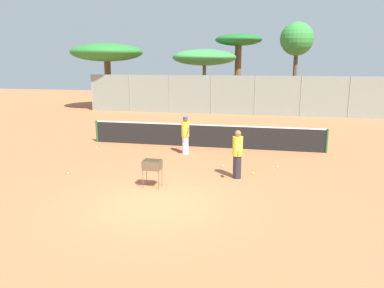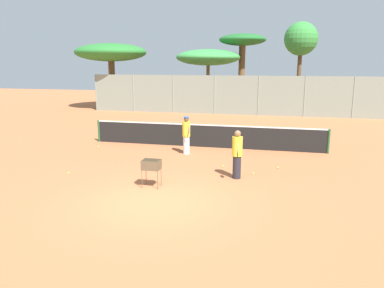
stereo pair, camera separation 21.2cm
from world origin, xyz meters
name	(u,v)px [view 1 (the left image)]	position (x,y,z in m)	size (l,w,h in m)	color
ground_plane	(156,203)	(0.00, 0.00, 0.00)	(80.00, 80.00, 0.00)	#B7663D
tennis_net	(204,135)	(0.00, 7.27, 0.56)	(10.89, 0.10, 1.07)	#26592D
back_fence	(233,95)	(0.00, 18.74, 1.46)	(23.07, 0.08, 2.92)	gray
tree_0	(204,58)	(-2.89, 22.50, 4.27)	(5.41, 5.41, 4.97)	brown
tree_1	(239,43)	(-0.16, 23.63, 5.47)	(3.99, 3.99, 6.26)	brown
tree_2	(297,40)	(4.60, 22.76, 5.63)	(2.66, 2.66, 7.05)	brown
tree_3	(107,53)	(-10.82, 20.43, 4.64)	(5.96, 5.96, 5.44)	brown
player_white_outfit	(185,135)	(-0.54, 5.81, 0.84)	(0.49, 0.82, 1.61)	white
player_red_cap	(237,154)	(1.98, 2.79, 0.85)	(0.34, 0.89, 1.65)	#26262D
ball_cart	(152,167)	(-0.51, 1.28, 0.65)	(0.56, 0.41, 0.88)	brown
tennis_ball_0	(223,166)	(1.32, 4.11, 0.03)	(0.07, 0.07, 0.07)	#D1E54C
tennis_ball_1	(68,173)	(-3.86, 1.93, 0.03)	(0.07, 0.07, 0.07)	#D1E54C
tennis_ball_2	(253,173)	(2.50, 3.40, 0.03)	(0.07, 0.07, 0.07)	#D1E54C
tennis_ball_3	(240,169)	(1.99, 3.81, 0.03)	(0.07, 0.07, 0.07)	#D1E54C
tennis_ball_4	(96,147)	(-4.82, 6.04, 0.03)	(0.07, 0.07, 0.07)	#D1E54C
tennis_ball_5	(278,167)	(3.33, 4.37, 0.03)	(0.07, 0.07, 0.07)	#D1E54C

